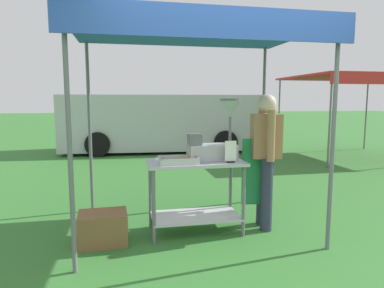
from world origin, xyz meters
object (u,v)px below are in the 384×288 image
(donut_tray, at_px, (179,161))
(neighbour_tent, at_px, (355,79))
(donut_cart, at_px, (195,182))
(donut_fryer, at_px, (215,139))
(menu_sign, at_px, (231,153))
(vendor, at_px, (265,154))
(van_silver, at_px, (161,122))
(supply_crate, at_px, (103,228))
(stall_canopy, at_px, (194,37))

(donut_tray, xyz_separation_m, neighbour_tent, (5.40, 4.42, 1.24))
(donut_cart, xyz_separation_m, donut_fryer, (0.25, 0.06, 0.49))
(donut_fryer, relative_size, menu_sign, 2.91)
(vendor, xyz_separation_m, van_silver, (-0.54, 6.61, -0.02))
(donut_fryer, xyz_separation_m, menu_sign, (0.11, -0.24, -0.14))
(vendor, bearing_deg, donut_cart, 178.69)
(donut_cart, bearing_deg, neighbour_tent, 39.72)
(van_silver, bearing_deg, neighbour_tent, -24.91)
(donut_cart, relative_size, supply_crate, 2.10)
(stall_canopy, distance_m, donut_cart, 1.66)
(supply_crate, distance_m, van_silver, 6.89)
(van_silver, bearing_deg, donut_cart, -92.62)
(menu_sign, distance_m, vendor, 0.51)
(donut_fryer, relative_size, vendor, 0.44)
(vendor, bearing_deg, supply_crate, -176.60)
(stall_canopy, distance_m, neighbour_tent, 6.69)
(van_silver, distance_m, neighbour_tent, 5.53)
(donut_cart, bearing_deg, donut_tray, -153.03)
(vendor, distance_m, supply_crate, 2.03)
(supply_crate, bearing_deg, vendor, 3.40)
(donut_tray, height_order, menu_sign, menu_sign)
(donut_cart, distance_m, menu_sign, 0.54)
(donut_tray, height_order, donut_fryer, donut_fryer)
(donut_cart, distance_m, donut_tray, 0.36)
(stall_canopy, xyz_separation_m, vendor, (0.84, -0.12, -1.35))
(donut_fryer, xyz_separation_m, van_silver, (0.05, 6.53, -0.21))
(neighbour_tent, bearing_deg, donut_tray, -140.70)
(menu_sign, xyz_separation_m, van_silver, (-0.06, 6.76, -0.07))
(stall_canopy, relative_size, vendor, 1.69)
(menu_sign, height_order, supply_crate, menu_sign)
(donut_cart, distance_m, supply_crate, 1.14)
(stall_canopy, height_order, vendor, stall_canopy)
(donut_fryer, distance_m, supply_crate, 1.60)
(menu_sign, xyz_separation_m, vendor, (0.48, 0.16, -0.05))
(stall_canopy, bearing_deg, neighbour_tent, 39.07)
(menu_sign, height_order, neighbour_tent, neighbour_tent)
(stall_canopy, distance_m, donut_fryer, 1.19)
(donut_fryer, relative_size, van_silver, 0.12)
(van_silver, bearing_deg, donut_tray, -94.35)
(stall_canopy, xyz_separation_m, supply_crate, (-1.04, -0.23, -2.08))
(stall_canopy, distance_m, donut_tray, 1.41)
(menu_sign, relative_size, supply_crate, 0.46)
(stall_canopy, height_order, supply_crate, stall_canopy)
(donut_fryer, bearing_deg, vendor, -7.54)
(supply_crate, bearing_deg, donut_tray, 1.75)
(menu_sign, relative_size, neighbour_tent, 0.08)
(stall_canopy, xyz_separation_m, donut_tray, (-0.21, -0.21, -1.38))
(stall_canopy, distance_m, van_silver, 6.64)
(neighbour_tent, bearing_deg, van_silver, 155.09)
(vendor, height_order, van_silver, van_silver)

